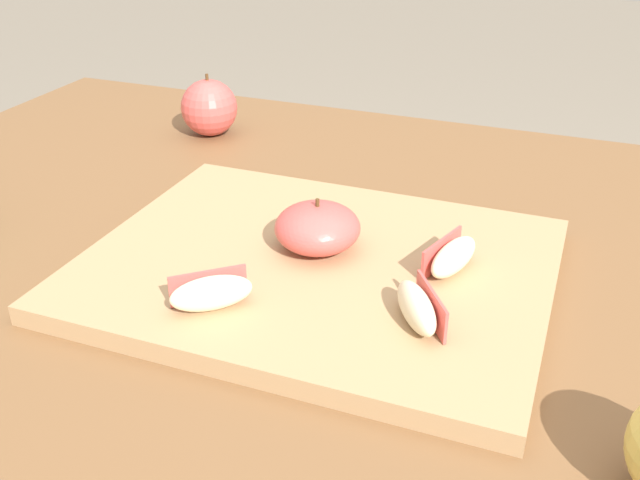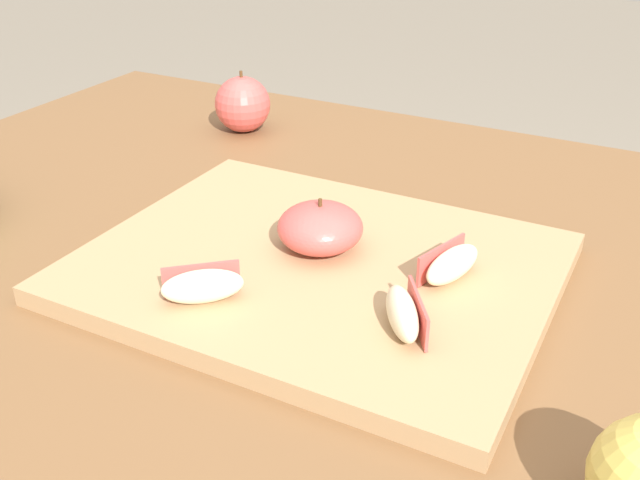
{
  "view_description": "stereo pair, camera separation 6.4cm",
  "coord_description": "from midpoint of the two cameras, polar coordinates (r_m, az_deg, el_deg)",
  "views": [
    {
      "loc": [
        0.21,
        -0.6,
        1.1
      ],
      "look_at": [
        0.0,
        -0.08,
        0.8
      ],
      "focal_mm": 41.04,
      "sensor_mm": 36.0,
      "label": 1
    },
    {
      "loc": [
        0.26,
        -0.57,
        1.1
      ],
      "look_at": [
        0.0,
        -0.08,
        0.8
      ],
      "focal_mm": 41.04,
      "sensor_mm": 36.0,
      "label": 2
    }
  ],
  "objects": [
    {
      "name": "apple_wedge_left",
      "position": [
        0.59,
        -11.6,
        -4.14
      ],
      "size": [
        0.06,
        0.06,
        0.03
      ],
      "color": "beige",
      "rests_on": "cutting_board"
    },
    {
      "name": "apple_wedge_front",
      "position": [
        0.63,
        7.45,
        -1.37
      ],
      "size": [
        0.04,
        0.07,
        0.03
      ],
      "color": "beige",
      "rests_on": "cutting_board"
    },
    {
      "name": "cutting_board",
      "position": [
        0.65,
        -2.8,
        -2.32
      ],
      "size": [
        0.4,
        0.32,
        0.02
      ],
      "color": "#A37F56",
      "rests_on": "dining_table"
    },
    {
      "name": "apple_half_skin_up",
      "position": [
        0.66,
        -2.98,
        0.9
      ],
      "size": [
        0.08,
        0.08,
        0.05
      ],
      "color": "#D14C47",
      "rests_on": "cutting_board"
    },
    {
      "name": "apple_wedge_middle",
      "position": [
        0.56,
        4.39,
        -5.36
      ],
      "size": [
        0.06,
        0.07,
        0.03
      ],
      "color": "beige",
      "rests_on": "cutting_board"
    },
    {
      "name": "whole_apple_pink_lady",
      "position": [
        0.99,
        -10.49,
        10.08
      ],
      "size": [
        0.07,
        0.07,
        0.08
      ],
      "color": "#D14C47",
      "rests_on": "dining_table"
    },
    {
      "name": "dining_table",
      "position": [
        0.78,
        -0.5,
        -7.71
      ],
      "size": [
        1.2,
        0.76,
        0.76
      ],
      "color": "brown",
      "rests_on": "ground_plane"
    }
  ]
}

